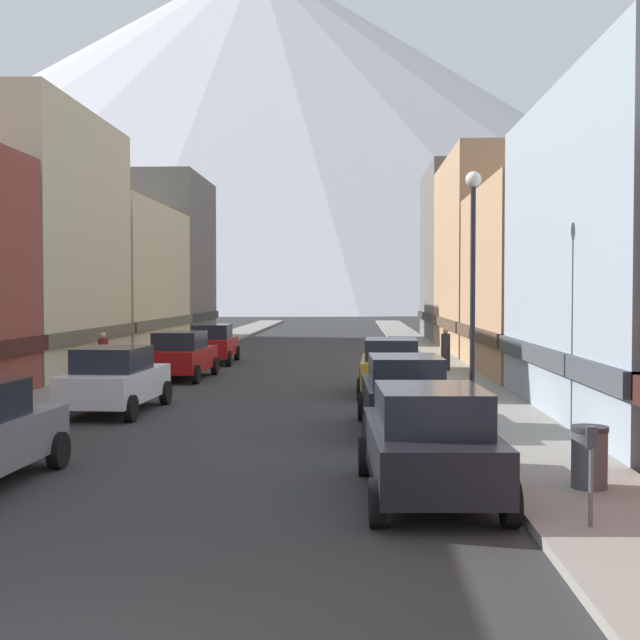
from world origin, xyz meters
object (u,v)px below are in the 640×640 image
pedestrian_1 (103,358)px  pedestrian_2 (446,351)px  car_left_1 (115,379)px  trash_bin_right (589,457)px  car_right_2 (391,366)px  parking_meter_near (591,462)px  car_right_1 (405,393)px  car_left_2 (181,355)px  car_left_3 (213,344)px  streetlamp_right (473,260)px  car_right_0 (429,442)px

pedestrian_1 → pedestrian_2: pedestrian_2 is taller
car_left_1 → trash_bin_right: bearing=-41.4°
car_right_2 → parking_meter_near: (1.95, -15.51, 0.11)m
car_right_1 → pedestrian_1: (-10.05, 9.87, 0.02)m
car_left_2 → pedestrian_2: pedestrian_2 is taller
car_left_3 → streetlamp_right: size_ratio=0.76×
car_right_0 → car_right_1: same height
car_left_1 → car_right_2: (7.60, 4.31, 0.00)m
parking_meter_near → car_left_3: bearing=109.6°
car_left_1 → car_right_0: 11.92m
car_right_2 → pedestrian_2: (2.45, 6.70, 0.03)m
pedestrian_1 → streetlamp_right: 15.59m
pedestrian_1 → parking_meter_near: bearing=-56.7°
car_left_2 → car_left_3: 6.97m
car_left_2 → streetlamp_right: size_ratio=0.76×
parking_meter_near → car_right_0: bearing=133.8°
car_left_3 → pedestrian_2: (10.05, -4.67, 0.03)m
car_left_2 → pedestrian_2: size_ratio=2.66×
car_left_1 → streetlamp_right: size_ratio=0.76×
streetlamp_right → car_left_2: bearing=128.3°
trash_bin_right → pedestrian_1: pedestrian_1 is taller
car_right_1 → pedestrian_1: 14.09m
car_left_2 → car_right_1: same height
car_left_3 → car_right_0: 25.99m
car_left_1 → parking_meter_near: car_left_1 is taller
car_left_2 → trash_bin_right: size_ratio=4.56×
car_left_2 → streetlamp_right: streetlamp_right is taller
parking_meter_near → trash_bin_right: bearing=75.0°
car_right_1 → trash_bin_right: car_right_1 is taller
trash_bin_right → parking_meter_near: bearing=-105.0°
car_left_1 → car_right_0: (7.60, -9.18, 0.00)m
car_left_1 → car_right_0: size_ratio=1.00×
car_right_1 → streetlamp_right: (1.55, -0.08, 3.09)m
car_right_2 → parking_meter_near: 15.64m
car_right_0 → car_right_2: bearing=90.0°
car_left_3 → car_right_0: bearing=-73.0°
car_left_3 → pedestrian_2: pedestrian_2 is taller
car_right_1 → streetlamp_right: streetlamp_right is taller
car_left_3 → pedestrian_1: size_ratio=2.66×
car_right_0 → car_right_2: (-0.00, 13.48, 0.00)m
car_left_1 → car_right_2: size_ratio=1.00×
car_left_1 → pedestrian_2: 14.91m
car_right_1 → car_left_1: bearing=159.7°
parking_meter_near → car_right_2: bearing=97.2°
car_right_1 → parking_meter_near: 8.62m
car_left_3 → pedestrian_1: 8.96m
car_left_1 → car_right_2: 8.74m
car_left_1 → parking_meter_near: (9.55, -11.21, 0.11)m
pedestrian_1 → car_left_2: bearing=33.9°
car_right_1 → trash_bin_right: 6.66m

